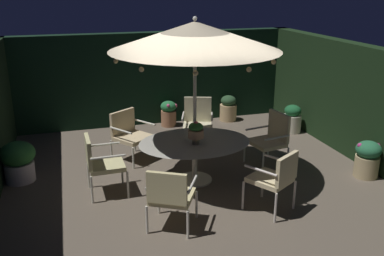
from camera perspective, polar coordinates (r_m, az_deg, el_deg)
ground_plane at (r=7.36m, az=0.54°, el=-7.25°), size 6.89×7.26×0.02m
hedge_backdrop_rear at (r=10.21m, az=-5.22°, el=6.65°), size 6.89×0.30×2.16m
hedge_backdrop_right at (r=8.48m, az=22.37°, el=2.74°), size 0.30×7.26×2.16m
patio_dining_table at (r=7.16m, az=0.37°, el=-2.59°), size 1.89×1.47×0.72m
patio_umbrella at (r=6.71m, az=0.40°, el=12.18°), size 2.70×2.70×2.75m
centerpiece_planter at (r=6.92m, az=0.52°, el=-0.42°), size 0.26×0.26×0.39m
patio_chair_north at (r=6.33m, az=11.12°, el=-6.35°), size 0.78×0.79×0.95m
patio_chair_northeast at (r=7.96m, az=10.60°, el=-1.09°), size 0.67×0.72×0.99m
patio_chair_east at (r=8.65m, az=0.75°, el=1.10°), size 0.76×0.74×1.02m
patio_chair_southeast at (r=8.19m, az=-8.36°, el=-0.54°), size 0.87×0.87×0.93m
patio_chair_south at (r=6.87m, az=-12.21°, el=-4.30°), size 0.60×0.61×0.98m
patio_chair_southwest at (r=5.80m, az=-2.92°, el=-8.81°), size 0.80×0.79×0.92m
potted_plant_front_corner at (r=7.81m, az=-22.22°, el=-4.03°), size 0.58×0.58×0.70m
potted_plant_right_far at (r=10.07m, az=-3.15°, el=2.03°), size 0.39×0.37×0.60m
potted_plant_back_center at (r=9.90m, az=13.26°, el=1.22°), size 0.41×0.41×0.63m
potted_plant_left_far at (r=10.50m, az=4.87°, el=2.64°), size 0.41×0.41×0.63m
potted_plant_back_left at (r=8.01m, az=22.42°, el=-3.76°), size 0.43×0.43×0.65m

